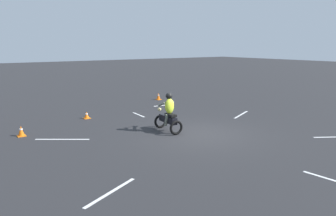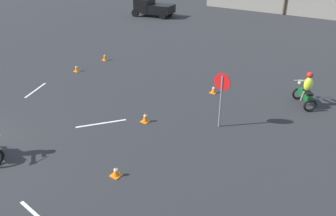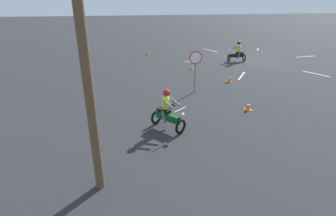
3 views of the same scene
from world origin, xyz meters
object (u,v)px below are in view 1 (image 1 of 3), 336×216
object	(u,v)px
motorcycle_rider_foreground	(168,115)
traffic_cone_far_center	(158,96)
traffic_cone_near_left	(87,115)
traffic_cone_mid_left	(21,131)

from	to	relation	value
motorcycle_rider_foreground	traffic_cone_far_center	size ratio (longest dim) A/B	3.73
traffic_cone_near_left	motorcycle_rider_foreground	bearing A→B (deg)	-156.20
motorcycle_rider_foreground	traffic_cone_near_left	size ratio (longest dim) A/B	4.88
motorcycle_rider_foreground	traffic_cone_far_center	bearing A→B (deg)	63.93
traffic_cone_near_left	traffic_cone_mid_left	bearing A→B (deg)	114.87
traffic_cone_mid_left	traffic_cone_far_center	size ratio (longest dim) A/B	0.96
motorcycle_rider_foreground	traffic_cone_mid_left	distance (m)	5.94
motorcycle_rider_foreground	traffic_cone_mid_left	bearing A→B (deg)	156.30
traffic_cone_far_center	traffic_cone_near_left	bearing A→B (deg)	113.60
traffic_cone_far_center	motorcycle_rider_foreground	bearing A→B (deg)	149.62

